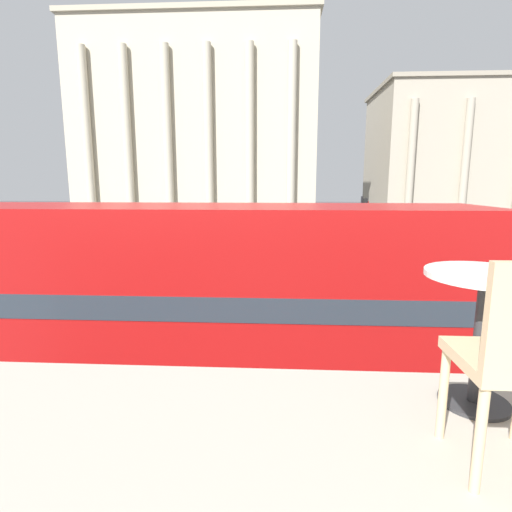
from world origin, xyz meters
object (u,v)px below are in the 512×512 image
pedestrian_yellow (183,238)px  pedestrian_grey (195,242)px  plaza_building_left (202,130)px  traffic_light_mid (362,222)px  plaza_building_right (464,153)px  traffic_light_near (309,246)px  pedestrian_red (185,223)px  car_maroon (136,274)px  pedestrian_black (187,243)px  cafe_dining_table (483,309)px  double_decker_bus (202,294)px

pedestrian_yellow → pedestrian_grey: (1.15, -1.83, -0.04)m
plaza_building_left → traffic_light_mid: bearing=-64.2°
pedestrian_grey → plaza_building_right: bearing=52.0°
traffic_light_near → traffic_light_mid: bearing=67.9°
pedestrian_grey → plaza_building_left: bearing=103.9°
pedestrian_red → plaza_building_left: bearing=-22.9°
traffic_light_near → plaza_building_left: bearing=105.7°
traffic_light_mid → pedestrian_grey: bearing=161.4°
plaza_building_right → traffic_light_mid: (-20.74, -36.29, -6.07)m
traffic_light_mid → car_maroon: size_ratio=0.92×
car_maroon → pedestrian_black: bearing=-70.2°
pedestrian_grey → pedestrian_red: pedestrian_red is taller
plaza_building_left → car_maroon: plaza_building_left is taller
cafe_dining_table → pedestrian_red: 35.40m
double_decker_bus → traffic_light_mid: double_decker_bus is taller
cafe_dining_table → plaza_building_right: bearing=66.5°
cafe_dining_table → pedestrian_red: cafe_dining_table is taller
pedestrian_yellow → pedestrian_grey: pedestrian_yellow is taller
pedestrian_grey → pedestrian_red: (-3.36, 11.59, 0.06)m
traffic_light_near → pedestrian_red: bearing=112.5°
traffic_light_near → traffic_light_mid: (3.38, 8.32, 0.01)m
car_maroon → pedestrian_red: (-2.48, 19.53, 0.28)m
plaza_building_left → cafe_dining_table: bearing=-77.6°
traffic_light_near → pedestrian_yellow: (-7.38, 13.39, -1.57)m
plaza_building_right → pedestrian_yellow: (-31.51, -31.22, -7.65)m
pedestrian_grey → cafe_dining_table: bearing=-69.7°
pedestrian_grey → traffic_light_mid: bearing=-14.0°
pedestrian_yellow → cafe_dining_table: bearing=145.0°
pedestrian_grey → traffic_light_near: bearing=-57.1°
plaza_building_right → traffic_light_near: 51.08m
traffic_light_near → pedestrian_black: size_ratio=2.16×
pedestrian_red → plaza_building_right: bearing=-83.6°
pedestrian_yellow → plaza_building_right: bearing=-97.3°
traffic_light_mid → pedestrian_black: size_ratio=2.16×
plaza_building_right → pedestrian_red: size_ratio=14.34×
pedestrian_red → pedestrian_yellow: bearing=166.7°
car_maroon → pedestrian_black: pedestrian_black is taller
pedestrian_grey → pedestrian_black: bearing=-93.6°
cafe_dining_table → plaza_building_left: (-10.39, 47.42, 7.00)m
pedestrian_black → traffic_light_near: bearing=-67.8°
plaza_building_right → traffic_light_mid: size_ratio=6.27×
plaza_building_left → car_maroon: size_ratio=6.39×
traffic_light_mid → car_maroon: (-10.49, -4.69, -1.83)m
pedestrian_red → pedestrian_grey: bearing=170.1°
plaza_building_right → pedestrian_red: (-33.71, -21.45, -7.63)m
double_decker_bus → traffic_light_near: double_decker_bus is taller
cafe_dining_table → car_maroon: size_ratio=0.17×
double_decker_bus → pedestrian_yellow: double_decker_bus is taller
pedestrian_yellow → pedestrian_red: 10.01m
plaza_building_right → traffic_light_near: (-24.13, -44.61, -6.08)m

